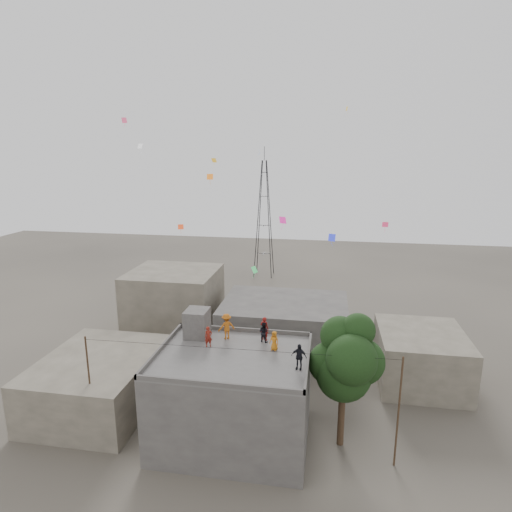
{
  "coord_description": "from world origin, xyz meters",
  "views": [
    {
      "loc": [
        5.84,
        -25.08,
        19.02
      ],
      "look_at": [
        1.14,
        2.48,
        12.28
      ],
      "focal_mm": 30.0,
      "sensor_mm": 36.0,
      "label": 1
    }
  ],
  "objects_px": {
    "transmission_tower": "(264,219)",
    "person_red_adult": "(264,329)",
    "stair_head_box": "(197,323)",
    "person_dark_adult": "(299,357)",
    "tree": "(347,360)"
  },
  "relations": [
    {
      "from": "person_dark_adult",
      "to": "tree",
      "type": "bearing_deg",
      "value": 39.1
    },
    {
      "from": "person_red_adult",
      "to": "person_dark_adult",
      "type": "bearing_deg",
      "value": 143.28
    },
    {
      "from": "transmission_tower",
      "to": "person_red_adult",
      "type": "distance_m",
      "value": 37.74
    },
    {
      "from": "transmission_tower",
      "to": "person_dark_adult",
      "type": "height_order",
      "value": "transmission_tower"
    },
    {
      "from": "person_red_adult",
      "to": "person_dark_adult",
      "type": "distance_m",
      "value": 4.66
    },
    {
      "from": "stair_head_box",
      "to": "person_dark_adult",
      "type": "distance_m",
      "value": 8.43
    },
    {
      "from": "tree",
      "to": "person_dark_adult",
      "type": "xyz_separation_m",
      "value": [
        -2.97,
        -1.64,
        0.82
      ]
    },
    {
      "from": "transmission_tower",
      "to": "person_red_adult",
      "type": "bearing_deg",
      "value": -81.31
    },
    {
      "from": "tree",
      "to": "transmission_tower",
      "type": "xyz_separation_m",
      "value": [
        -11.37,
        39.4,
        2.97
      ]
    },
    {
      "from": "stair_head_box",
      "to": "transmission_tower",
      "type": "bearing_deg",
      "value": 91.23
    },
    {
      "from": "stair_head_box",
      "to": "person_red_adult",
      "type": "height_order",
      "value": "stair_head_box"
    },
    {
      "from": "transmission_tower",
      "to": "person_red_adult",
      "type": "xyz_separation_m",
      "value": [
        5.7,
        -37.25,
        -2.1
      ]
    },
    {
      "from": "person_red_adult",
      "to": "person_dark_adult",
      "type": "xyz_separation_m",
      "value": [
        2.7,
        -3.79,
        -0.04
      ]
    },
    {
      "from": "person_red_adult",
      "to": "stair_head_box",
      "type": "bearing_deg",
      "value": 19.55
    },
    {
      "from": "tree",
      "to": "stair_head_box",
      "type": "bearing_deg",
      "value": 169.26
    }
  ]
}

